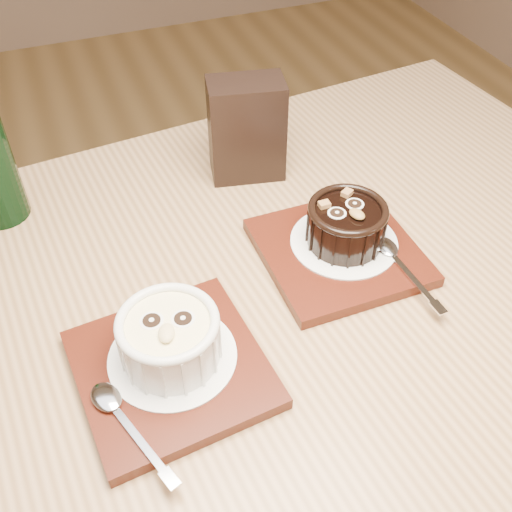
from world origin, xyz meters
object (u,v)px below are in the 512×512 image
(tray_right, at_px, (338,252))
(ramekin_dark, at_px, (347,223))
(tray_left, at_px, (171,369))
(ramekin_white, at_px, (169,337))
(condiment_stand, at_px, (247,130))
(table, at_px, (236,371))

(tray_right, bearing_deg, ramekin_dark, 31.69)
(tray_left, height_order, tray_right, same)
(ramekin_white, distance_m, tray_right, 0.25)
(tray_right, relative_size, condiment_stand, 1.29)
(table, height_order, condiment_stand, condiment_stand)
(ramekin_white, bearing_deg, table, 38.98)
(tray_right, distance_m, ramekin_dark, 0.04)
(tray_left, distance_m, tray_right, 0.25)
(tray_left, bearing_deg, table, 26.00)
(ramekin_dark, xyz_separation_m, condiment_stand, (-0.05, 0.20, 0.02))
(table, relative_size, condiment_stand, 9.11)
(table, bearing_deg, ramekin_dark, 19.69)
(ramekin_white, bearing_deg, tray_right, 36.62)
(tray_right, height_order, ramekin_dark, ramekin_dark)
(ramekin_dark, height_order, condiment_stand, condiment_stand)
(table, bearing_deg, ramekin_white, -157.54)
(ramekin_white, height_order, condiment_stand, condiment_stand)
(tray_left, bearing_deg, ramekin_white, 60.25)
(ramekin_white, height_order, ramekin_dark, ramekin_white)
(ramekin_white, relative_size, tray_right, 0.56)
(condiment_stand, bearing_deg, ramekin_white, -123.27)
(tray_right, bearing_deg, table, -161.14)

